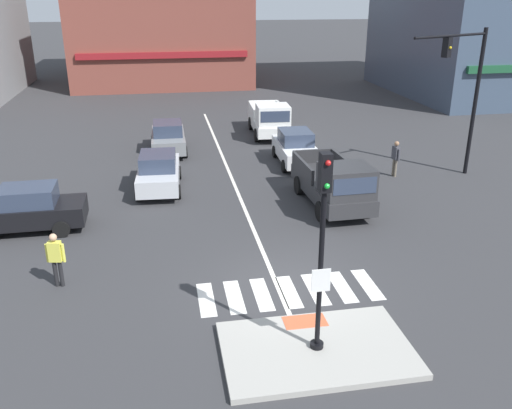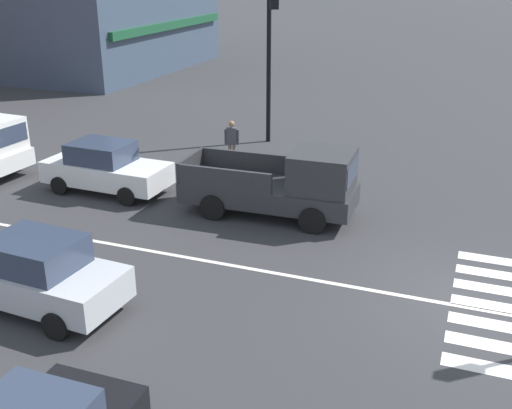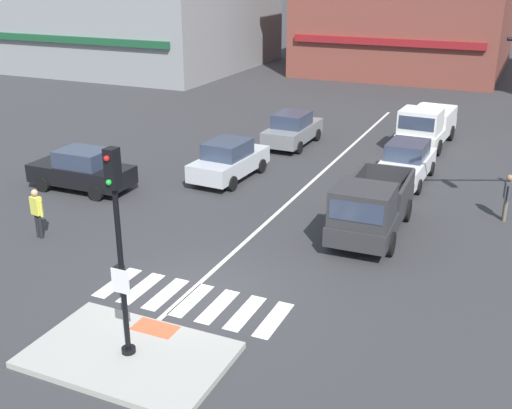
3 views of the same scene
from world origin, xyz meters
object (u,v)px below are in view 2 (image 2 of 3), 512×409
(traffic_light_mast, at_px, (271,39))
(pickup_truck_charcoal_eastbound_mid, at_px, (284,185))
(pedestrian_waiting_far_side, at_px, (232,139))
(car_white_eastbound_far, at_px, (105,168))
(car_silver_westbound_far, at_px, (34,273))

(traffic_light_mast, relative_size, pickup_truck_charcoal_eastbound_mid, 1.27)
(pickup_truck_charcoal_eastbound_mid, relative_size, pedestrian_waiting_far_side, 3.09)
(car_white_eastbound_far, bearing_deg, pedestrian_waiting_far_side, -34.51)
(car_silver_westbound_far, distance_m, pedestrian_waiting_far_side, 10.73)
(traffic_light_mast, xyz_separation_m, pedestrian_waiting_far_side, (-2.72, 0.51, -3.30))
(car_silver_westbound_far, relative_size, pickup_truck_charcoal_eastbound_mid, 0.81)
(car_silver_westbound_far, bearing_deg, pickup_truck_charcoal_eastbound_mid, -26.83)
(traffic_light_mast, distance_m, car_silver_westbound_far, 13.90)
(traffic_light_mast, xyz_separation_m, pickup_truck_charcoal_eastbound_mid, (-6.68, -2.82, -3.30))
(traffic_light_mast, distance_m, pickup_truck_charcoal_eastbound_mid, 7.96)
(pickup_truck_charcoal_eastbound_mid, distance_m, pedestrian_waiting_far_side, 5.17)
(pedestrian_waiting_far_side, bearing_deg, car_silver_westbound_far, 179.47)
(pickup_truck_charcoal_eastbound_mid, bearing_deg, traffic_light_mast, 22.90)
(car_silver_westbound_far, distance_m, pickup_truck_charcoal_eastbound_mid, 7.59)
(car_white_eastbound_far, distance_m, pickup_truck_charcoal_eastbound_mid, 6.09)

